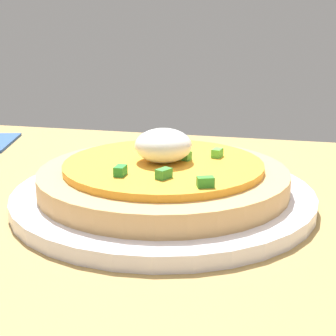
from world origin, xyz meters
TOP-DOWN VIEW (x-y plane):
  - dining_table at (0.00, 0.00)cm, footprint 95.27×64.21cm
  - plate at (-0.43, -3.27)cm, footprint 27.31×27.31cm
  - pizza at (-0.42, -3.27)cm, footprint 22.58×22.58cm

SIDE VIEW (x-z plane):
  - dining_table at x=0.00cm, z-range 0.00..3.21cm
  - plate at x=-0.43cm, z-range 3.21..4.51cm
  - pizza at x=-0.42cm, z-range 3.10..8.69cm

